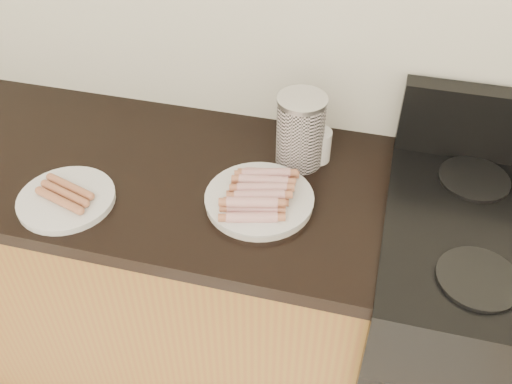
% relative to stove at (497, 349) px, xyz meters
% --- Properties ---
extents(cabinet_base, '(2.20, 0.59, 0.86)m').
position_rel_stove_xyz_m(cabinet_base, '(-1.48, 0.01, -0.03)').
color(cabinet_base, brown).
rests_on(cabinet_base, floor).
extents(stove, '(0.76, 0.65, 0.91)m').
position_rel_stove_xyz_m(stove, '(0.00, 0.00, 0.00)').
color(stove, black).
rests_on(stove, floor).
extents(burner_near_left, '(0.18, 0.18, 0.01)m').
position_rel_stove_xyz_m(burner_near_left, '(-0.17, -0.17, 0.46)').
color(burner_near_left, black).
rests_on(burner_near_left, stove).
extents(burner_far_left, '(0.18, 0.18, 0.01)m').
position_rel_stove_xyz_m(burner_far_left, '(-0.17, 0.17, 0.46)').
color(burner_far_left, black).
rests_on(burner_far_left, stove).
extents(main_plate, '(0.33, 0.33, 0.02)m').
position_rel_stove_xyz_m(main_plate, '(-0.69, -0.04, 0.45)').
color(main_plate, white).
rests_on(main_plate, counter_slab).
extents(side_plate, '(0.29, 0.29, 0.02)m').
position_rel_stove_xyz_m(side_plate, '(-1.15, -0.15, 0.45)').
color(side_plate, white).
rests_on(side_plate, counter_slab).
extents(hotdog_pile, '(0.12, 0.22, 0.05)m').
position_rel_stove_xyz_m(hotdog_pile, '(-0.69, -0.04, 0.48)').
color(hotdog_pile, maroon).
rests_on(hotdog_pile, main_plate).
extents(plain_sausages, '(0.14, 0.11, 0.02)m').
position_rel_stove_xyz_m(plain_sausages, '(-1.15, -0.15, 0.47)').
color(plain_sausages, '#B66A35').
rests_on(plain_sausages, side_plate).
extents(canister, '(0.13, 0.13, 0.20)m').
position_rel_stove_xyz_m(canister, '(-0.63, 0.15, 0.54)').
color(canister, silver).
rests_on(canister, counter_slab).
extents(mug, '(0.09, 0.09, 0.09)m').
position_rel_stove_xyz_m(mug, '(-0.58, 0.17, 0.49)').
color(mug, silver).
rests_on(mug, counter_slab).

